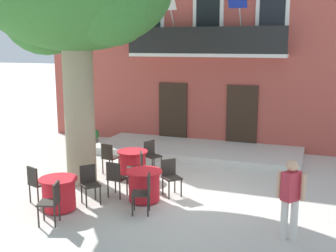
{
  "coord_description": "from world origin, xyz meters",
  "views": [
    {
      "loc": [
        3.04,
        -9.63,
        3.71
      ],
      "look_at": [
        -1.18,
        1.88,
        1.3
      ],
      "focal_mm": 44.46,
      "sensor_mm": 36.0,
      "label": 1
    }
  ],
  "objects_px": {
    "cafe_chair_near_tree_1": "(144,191)",
    "cafe_chair_front_1": "(89,182)",
    "cafe_table_near_tree": "(144,185)",
    "cafe_chair_near_tree_2": "(171,175)",
    "cafe_chair_front_2": "(37,182)",
    "ground_planter_left": "(95,137)",
    "cafe_table_middle": "(133,163)",
    "cafe_chair_near_tree_0": "(116,177)",
    "cafe_chair_front_0": "(52,200)",
    "cafe_chair_middle_2": "(109,156)",
    "cafe_chair_middle_0": "(138,166)",
    "cafe_chair_middle_1": "(152,154)",
    "cafe_table_front": "(59,194)",
    "pedestrian_near_entrance": "(291,195)"
  },
  "relations": [
    {
      "from": "cafe_table_near_tree",
      "to": "cafe_chair_near_tree_2",
      "type": "height_order",
      "value": "cafe_chair_near_tree_2"
    },
    {
      "from": "cafe_chair_front_2",
      "to": "pedestrian_near_entrance",
      "type": "distance_m",
      "value": 5.75
    },
    {
      "from": "cafe_chair_near_tree_1",
      "to": "cafe_chair_front_1",
      "type": "height_order",
      "value": "same"
    },
    {
      "from": "cafe_chair_middle_2",
      "to": "cafe_chair_front_2",
      "type": "height_order",
      "value": "same"
    },
    {
      "from": "cafe_chair_middle_1",
      "to": "cafe_chair_middle_2",
      "type": "bearing_deg",
      "value": -147.52
    },
    {
      "from": "cafe_table_near_tree",
      "to": "pedestrian_near_entrance",
      "type": "relative_size",
      "value": 0.54
    },
    {
      "from": "cafe_chair_near_tree_0",
      "to": "cafe_chair_middle_1",
      "type": "distance_m",
      "value": 2.32
    },
    {
      "from": "cafe_table_middle",
      "to": "cafe_chair_front_1",
      "type": "height_order",
      "value": "cafe_chair_front_1"
    },
    {
      "from": "cafe_table_front",
      "to": "cafe_chair_front_0",
      "type": "height_order",
      "value": "cafe_chair_front_0"
    },
    {
      "from": "cafe_chair_middle_1",
      "to": "pedestrian_near_entrance",
      "type": "xyz_separation_m",
      "value": [
        4.17,
        -3.19,
        0.37
      ]
    },
    {
      "from": "ground_planter_left",
      "to": "cafe_chair_middle_2",
      "type": "bearing_deg",
      "value": -53.07
    },
    {
      "from": "cafe_chair_near_tree_1",
      "to": "cafe_chair_near_tree_2",
      "type": "xyz_separation_m",
      "value": [
        0.15,
        1.29,
        0.0
      ]
    },
    {
      "from": "cafe_chair_front_2",
      "to": "ground_planter_left",
      "type": "bearing_deg",
      "value": 106.18
    },
    {
      "from": "cafe_chair_front_1",
      "to": "cafe_chair_front_2",
      "type": "relative_size",
      "value": 1.0
    },
    {
      "from": "cafe_chair_near_tree_2",
      "to": "cafe_table_middle",
      "type": "xyz_separation_m",
      "value": [
        -1.51,
        1.01,
        -0.14
      ]
    },
    {
      "from": "cafe_chair_middle_1",
      "to": "ground_planter_left",
      "type": "bearing_deg",
      "value": 146.18
    },
    {
      "from": "cafe_chair_near_tree_0",
      "to": "cafe_chair_near_tree_2",
      "type": "bearing_deg",
      "value": 26.95
    },
    {
      "from": "cafe_chair_middle_1",
      "to": "cafe_chair_front_1",
      "type": "height_order",
      "value": "same"
    },
    {
      "from": "cafe_table_near_tree",
      "to": "cafe_chair_middle_0",
      "type": "height_order",
      "value": "cafe_chair_middle_0"
    },
    {
      "from": "cafe_chair_front_0",
      "to": "cafe_chair_front_1",
      "type": "relative_size",
      "value": 1.0
    },
    {
      "from": "cafe_chair_middle_2",
      "to": "cafe_chair_front_0",
      "type": "xyz_separation_m",
      "value": [
        0.53,
        -3.5,
        0.0
      ]
    },
    {
      "from": "cafe_chair_near_tree_1",
      "to": "pedestrian_near_entrance",
      "type": "distance_m",
      "value": 3.14
    },
    {
      "from": "cafe_chair_near_tree_2",
      "to": "cafe_table_middle",
      "type": "height_order",
      "value": "cafe_chair_near_tree_2"
    },
    {
      "from": "cafe_chair_near_tree_0",
      "to": "cafe_chair_near_tree_2",
      "type": "height_order",
      "value": "same"
    },
    {
      "from": "cafe_chair_middle_1",
      "to": "cafe_table_front",
      "type": "xyz_separation_m",
      "value": [
        -0.84,
        -3.48,
        -0.14
      ]
    },
    {
      "from": "cafe_chair_front_0",
      "to": "cafe_table_front",
      "type": "bearing_deg",
      "value": 114.39
    },
    {
      "from": "cafe_chair_middle_2",
      "to": "ground_planter_left",
      "type": "bearing_deg",
      "value": 126.93
    },
    {
      "from": "cafe_chair_near_tree_2",
      "to": "cafe_chair_middle_2",
      "type": "distance_m",
      "value": 2.49
    },
    {
      "from": "cafe_table_middle",
      "to": "cafe_chair_middle_0",
      "type": "height_order",
      "value": "cafe_chair_middle_0"
    },
    {
      "from": "cafe_chair_near_tree_2",
      "to": "cafe_table_front",
      "type": "relative_size",
      "value": 1.05
    },
    {
      "from": "cafe_chair_middle_2",
      "to": "cafe_chair_front_2",
      "type": "relative_size",
      "value": 1.0
    },
    {
      "from": "cafe_chair_near_tree_0",
      "to": "cafe_chair_front_0",
      "type": "xyz_separation_m",
      "value": [
        -0.53,
        -1.85,
        0.0
      ]
    },
    {
      "from": "cafe_table_near_tree",
      "to": "cafe_chair_near_tree_1",
      "type": "height_order",
      "value": "cafe_chair_near_tree_1"
    },
    {
      "from": "cafe_chair_near_tree_1",
      "to": "cafe_table_near_tree",
      "type": "bearing_deg",
      "value": 113.46
    },
    {
      "from": "cafe_chair_near_tree_2",
      "to": "pedestrian_near_entrance",
      "type": "bearing_deg",
      "value": -26.67
    },
    {
      "from": "cafe_chair_middle_0",
      "to": "pedestrian_near_entrance",
      "type": "xyz_separation_m",
      "value": [
        4.03,
        -1.88,
        0.37
      ]
    },
    {
      "from": "cafe_chair_near_tree_0",
      "to": "cafe_chair_middle_2",
      "type": "distance_m",
      "value": 1.96
    },
    {
      "from": "cafe_chair_middle_0",
      "to": "cafe_chair_front_0",
      "type": "xyz_separation_m",
      "value": [
        -0.66,
        -2.86,
        0.0
      ]
    },
    {
      "from": "cafe_table_middle",
      "to": "cafe_chair_middle_2",
      "type": "relative_size",
      "value": 0.95
    },
    {
      "from": "cafe_table_near_tree",
      "to": "cafe_chair_near_tree_1",
      "type": "xyz_separation_m",
      "value": [
        0.3,
        -0.69,
        0.14
      ]
    },
    {
      "from": "cafe_chair_middle_1",
      "to": "ground_planter_left",
      "type": "height_order",
      "value": "cafe_chair_middle_1"
    },
    {
      "from": "cafe_table_near_tree",
      "to": "cafe_table_middle",
      "type": "distance_m",
      "value": 1.93
    },
    {
      "from": "cafe_table_front",
      "to": "cafe_chair_front_0",
      "type": "bearing_deg",
      "value": -65.61
    },
    {
      "from": "cafe_chair_near_tree_2",
      "to": "pedestrian_near_entrance",
      "type": "xyz_separation_m",
      "value": [
        2.96,
        -1.49,
        0.37
      ]
    },
    {
      "from": "cafe_chair_near_tree_1",
      "to": "cafe_chair_front_0",
      "type": "distance_m",
      "value": 1.97
    },
    {
      "from": "cafe_chair_front_1",
      "to": "cafe_table_front",
      "type": "bearing_deg",
      "value": -124.53
    },
    {
      "from": "cafe_chair_front_1",
      "to": "pedestrian_near_entrance",
      "type": "height_order",
      "value": "pedestrian_near_entrance"
    },
    {
      "from": "cafe_chair_middle_1",
      "to": "cafe_table_front",
      "type": "bearing_deg",
      "value": -103.49
    },
    {
      "from": "cafe_chair_middle_1",
      "to": "cafe_chair_middle_2",
      "type": "xyz_separation_m",
      "value": [
        -1.05,
        -0.67,
        0.0
      ]
    },
    {
      "from": "cafe_chair_middle_2",
      "to": "cafe_chair_front_1",
      "type": "relative_size",
      "value": 1.0
    }
  ]
}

